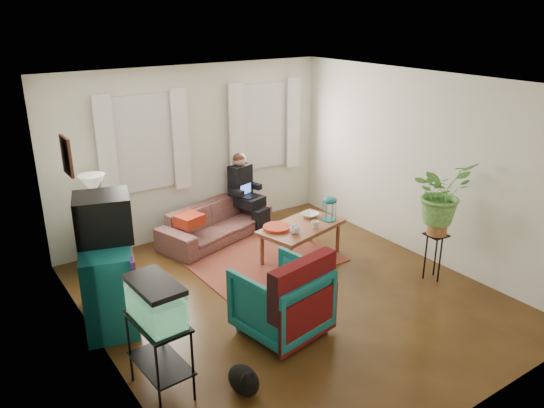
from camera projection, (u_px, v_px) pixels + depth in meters
floor at (290, 296)px, 6.58m from camera, size 4.50×5.00×0.01m
ceiling at (293, 84)px, 5.67m from camera, size 4.50×5.00×0.01m
wall_back at (194, 152)px, 8.06m from camera, size 4.50×0.01×2.60m
wall_front at (479, 286)px, 4.19m from camera, size 4.50×0.01×2.60m
wall_left at (97, 244)px, 4.93m from camera, size 0.01×5.00×2.60m
wall_right at (422, 167)px, 7.32m from camera, size 0.01×5.00×2.60m
window_left at (143, 143)px, 7.53m from camera, size 1.08×0.04×1.38m
window_right at (263, 126)px, 8.62m from camera, size 1.08×0.04×1.38m
curtains_left at (145, 145)px, 7.47m from camera, size 1.36×0.06×1.50m
curtains_right at (266, 127)px, 8.56m from camera, size 1.36×0.06×1.50m
picture_frame at (67, 156)px, 5.38m from camera, size 0.04×0.32×0.40m
area_rug at (261, 258)px, 7.57m from camera, size 2.02×1.62×0.01m
sofa at (216, 217)px, 8.08m from camera, size 1.98×1.23×0.72m
seated_person at (245, 194)px, 8.51m from camera, size 0.61×0.68×1.10m
side_table at (99, 242)px, 7.28m from camera, size 0.49×0.49×0.69m
table_lamp at (94, 198)px, 7.06m from camera, size 0.36×0.36×0.63m
dresser at (109, 282)px, 5.92m from camera, size 0.81×1.18×0.96m
crt_tv at (103, 217)px, 5.77m from camera, size 0.71×0.68×0.51m
aquarium_stand at (160, 356)px, 4.84m from camera, size 0.42×0.70×0.76m
aquarium at (155, 301)px, 4.64m from camera, size 0.37×0.63×0.40m
black_cat at (244, 377)px, 4.88m from camera, size 0.34×0.44×0.33m
armchair at (281, 297)px, 5.73m from camera, size 0.97×0.92×0.87m
serape_throw at (304, 293)px, 5.44m from camera, size 0.89×0.35×0.71m
coffee_table at (301, 242)px, 7.49m from camera, size 1.34×0.93×0.51m
cup_a at (295, 230)px, 7.12m from camera, size 0.17×0.17×0.11m
cup_b at (315, 224)px, 7.30m from camera, size 0.13×0.13×0.10m
bowl at (310, 215)px, 7.70m from camera, size 0.29×0.29×0.06m
snack_tray at (277, 228)px, 7.27m from camera, size 0.45×0.45×0.04m
birdcage at (329, 208)px, 7.53m from camera, size 0.24×0.24×0.36m
plant_stand at (434, 257)px, 6.90m from camera, size 0.29×0.29×0.64m
potted_plant at (440, 202)px, 6.63m from camera, size 0.78×0.68×0.81m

